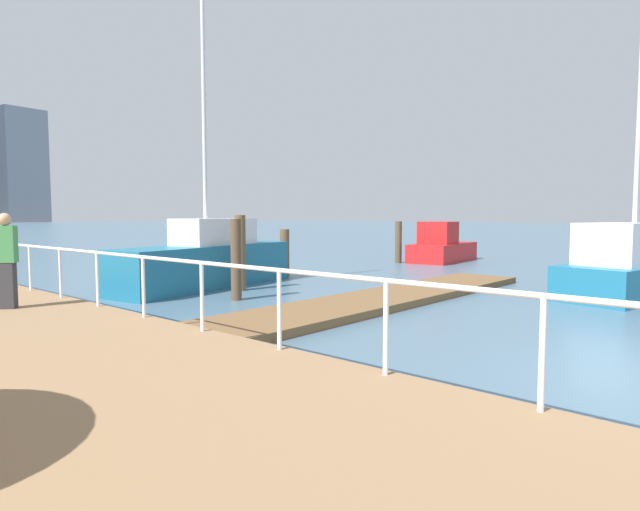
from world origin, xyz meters
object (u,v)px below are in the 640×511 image
at_px(moored_boat_0, 442,247).
at_px(moored_boat_1, 629,269).
at_px(moored_boat_2, 208,259).
at_px(pedestrian_0, 6,259).

distance_m(moored_boat_0, moored_boat_1, 11.33).
xyz_separation_m(moored_boat_2, pedestrian_0, (-6.18, -2.07, 0.51)).
bearing_deg(moored_boat_1, pedestrian_0, 146.97).
bearing_deg(moored_boat_0, moored_boat_1, -126.43).
height_order(moored_boat_0, moored_boat_2, moored_boat_2).
relative_size(moored_boat_1, pedestrian_0, 3.96).
xyz_separation_m(moored_boat_0, moored_boat_1, (-6.73, -9.12, 0.10)).
height_order(moored_boat_2, pedestrian_0, moored_boat_2).
xyz_separation_m(moored_boat_0, moored_boat_2, (-12.81, 0.91, 0.18)).
relative_size(moored_boat_0, moored_boat_1, 0.65).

